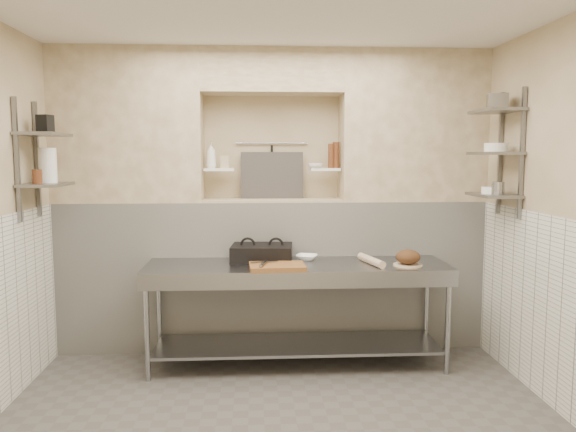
{
  "coord_description": "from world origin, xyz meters",
  "views": [
    {
      "loc": [
        -0.17,
        -3.55,
        1.84
      ],
      "look_at": [
        0.1,
        0.9,
        1.35
      ],
      "focal_mm": 35.0,
      "sensor_mm": 36.0,
      "label": 1
    }
  ],
  "objects": [
    {
      "name": "wall_back",
      "position": [
        0.0,
        2.0,
        1.4
      ],
      "size": [
        4.0,
        0.1,
        2.8
      ],
      "primitive_type": "cube",
      "color": "beige",
      "rests_on": "ground"
    },
    {
      "name": "wall_front",
      "position": [
        0.0,
        -2.0,
        1.4
      ],
      "size": [
        4.0,
        0.1,
        2.8
      ],
      "primitive_type": "cube",
      "color": "beige",
      "rests_on": "ground"
    },
    {
      "name": "backwall_lower",
      "position": [
        0.0,
        1.75,
        0.7
      ],
      "size": [
        4.0,
        0.4,
        1.4
      ],
      "primitive_type": "cube",
      "color": "white",
      "rests_on": "floor"
    },
    {
      "name": "alcove_sill",
      "position": [
        0.0,
        1.75,
        1.41
      ],
      "size": [
        1.3,
        0.4,
        0.02
      ],
      "primitive_type": "cube",
      "color": "beige",
      "rests_on": "backwall_lower"
    },
    {
      "name": "backwall_pillar_left",
      "position": [
        -1.33,
        1.75,
        2.1
      ],
      "size": [
        1.35,
        0.4,
        1.4
      ],
      "primitive_type": "cube",
      "color": "beige",
      "rests_on": "backwall_lower"
    },
    {
      "name": "backwall_pillar_right",
      "position": [
        1.33,
        1.75,
        2.1
      ],
      "size": [
        1.35,
        0.4,
        1.4
      ],
      "primitive_type": "cube",
      "color": "beige",
      "rests_on": "backwall_lower"
    },
    {
      "name": "backwall_header",
      "position": [
        0.0,
        1.75,
        2.6
      ],
      "size": [
        1.3,
        0.4,
        0.4
      ],
      "primitive_type": "cube",
      "color": "beige",
      "rests_on": "backwall_lower"
    },
    {
      "name": "wainscot_right",
      "position": [
        1.99,
        0.0,
        0.7
      ],
      "size": [
        0.02,
        3.9,
        1.4
      ],
      "primitive_type": "cube",
      "color": "white",
      "rests_on": "floor"
    },
    {
      "name": "alcove_shelf_left",
      "position": [
        -0.5,
        1.75,
        1.7
      ],
      "size": [
        0.28,
        0.16,
        0.02
      ],
      "primitive_type": "cube",
      "color": "white",
      "rests_on": "backwall_lower"
    },
    {
      "name": "alcove_shelf_right",
      "position": [
        0.5,
        1.75,
        1.7
      ],
      "size": [
        0.28,
        0.16,
        0.02
      ],
      "primitive_type": "cube",
      "color": "white",
      "rests_on": "backwall_lower"
    },
    {
      "name": "utensil_rail",
      "position": [
        0.0,
        1.92,
        1.95
      ],
      "size": [
        0.7,
        0.02,
        0.02
      ],
      "primitive_type": "cylinder",
      "rotation": [
        0.0,
        1.57,
        0.0
      ],
      "color": "gray",
      "rests_on": "wall_back"
    },
    {
      "name": "hanging_steel",
      "position": [
        0.0,
        1.9,
        1.78
      ],
      "size": [
        0.02,
        0.02,
        0.3
      ],
      "primitive_type": "cylinder",
      "color": "black",
      "rests_on": "utensil_rail"
    },
    {
      "name": "splash_panel",
      "position": [
        0.0,
        1.85,
        1.64
      ],
      "size": [
        0.6,
        0.08,
        0.45
      ],
      "primitive_type": "cube",
      "rotation": [
        -0.14,
        0.0,
        0.0
      ],
      "color": "#383330",
      "rests_on": "alcove_sill"
    },
    {
      "name": "shelf_rail_left_a",
      "position": [
        -1.98,
        1.25,
        1.8
      ],
      "size": [
        0.03,
        0.03,
        0.95
      ],
      "primitive_type": "cube",
      "color": "slate",
      "rests_on": "wall_left"
    },
    {
      "name": "shelf_rail_left_b",
      "position": [
        -1.98,
        0.85,
        1.8
      ],
      "size": [
        0.03,
        0.03,
        0.95
      ],
      "primitive_type": "cube",
      "color": "slate",
      "rests_on": "wall_left"
    },
    {
      "name": "wall_shelf_left_lower",
      "position": [
        -1.84,
        1.05,
        1.6
      ],
      "size": [
        0.3,
        0.5,
        0.02
      ],
      "primitive_type": "cube",
      "color": "slate",
      "rests_on": "wall_left"
    },
    {
      "name": "wall_shelf_left_upper",
      "position": [
        -1.84,
        1.05,
        2.0
      ],
      "size": [
        0.3,
        0.5,
        0.03
      ],
      "primitive_type": "cube",
      "color": "slate",
      "rests_on": "wall_left"
    },
    {
      "name": "shelf_rail_right_a",
      "position": [
        1.98,
        1.25,
        1.85
      ],
      "size": [
        0.03,
        0.03,
        1.05
      ],
      "primitive_type": "cube",
      "color": "slate",
      "rests_on": "wall_right"
    },
    {
      "name": "shelf_rail_right_b",
      "position": [
        1.98,
        0.85,
        1.85
      ],
      "size": [
        0.03,
        0.03,
        1.05
      ],
      "primitive_type": "cube",
      "color": "slate",
      "rests_on": "wall_right"
    },
    {
      "name": "wall_shelf_right_lower",
      "position": [
        1.84,
        1.05,
        1.5
      ],
      "size": [
        0.3,
        0.5,
        0.02
      ],
      "primitive_type": "cube",
      "color": "slate",
      "rests_on": "wall_right"
    },
    {
      "name": "wall_shelf_right_mid",
      "position": [
        1.84,
        1.05,
        1.85
      ],
      "size": [
        0.3,
        0.5,
        0.02
      ],
      "primitive_type": "cube",
      "color": "slate",
      "rests_on": "wall_right"
    },
    {
      "name": "wall_shelf_right_upper",
      "position": [
        1.84,
        1.05,
        2.2
      ],
      "size": [
        0.3,
        0.5,
        0.03
      ],
      "primitive_type": "cube",
      "color": "slate",
      "rests_on": "wall_right"
    },
    {
      "name": "prep_table",
      "position": [
        0.19,
        1.18,
        0.64
      ],
      "size": [
        2.6,
        0.7,
        0.9
      ],
      "color": "gray",
      "rests_on": "floor"
    },
    {
      "name": "panini_press",
      "position": [
        -0.11,
        1.35,
        0.97
      ],
      "size": [
        0.56,
        0.43,
        0.14
      ],
      "rotation": [
        0.0,
        0.0,
        -0.08
      ],
      "color": "black",
      "rests_on": "prep_table"
    },
    {
      "name": "cutting_board",
      "position": [
        0.01,
        0.99,
        0.92
      ],
      "size": [
        0.47,
        0.34,
        0.04
      ],
      "primitive_type": "cube",
      "rotation": [
        0.0,
        0.0,
        0.05
      ],
      "color": "brown",
      "rests_on": "prep_table"
    },
    {
      "name": "knife_blade",
      "position": [
        -0.09,
        1.07,
        0.95
      ],
      "size": [
        0.23,
        0.09,
        0.01
      ],
      "primitive_type": "cube",
      "rotation": [
        0.0,
        0.0,
        0.26
      ],
      "color": "gray",
      "rests_on": "cutting_board"
    },
    {
      "name": "tongs",
      "position": [
        -0.1,
        0.97,
        0.96
      ],
      "size": [
        0.08,
        0.25,
        0.02
      ],
      "primitive_type": "cylinder",
      "rotation": [
        1.57,
        0.0,
        -0.23
      ],
      "color": "gray",
      "rests_on": "cutting_board"
    },
    {
      "name": "mixing_bowl",
      "position": [
        0.29,
        1.38,
        0.92
      ],
      "size": [
        0.24,
        0.24,
        0.05
      ],
      "primitive_type": "imported",
      "rotation": [
        0.0,
        0.0,
        -0.3
      ],
      "color": "white",
      "rests_on": "prep_table"
    },
    {
      "name": "rolling_pin",
      "position": [
        0.83,
        1.15,
        0.93
      ],
      "size": [
        0.17,
        0.44,
        0.07
      ],
      "primitive_type": "cylinder",
      "rotation": [
        1.57,
        0.0,
        0.24
      ],
      "color": "beige",
      "rests_on": "prep_table"
    },
    {
      "name": "bread_board",
      "position": [
        1.13,
        1.06,
        0.91
      ],
      "size": [
        0.25,
        0.25,
        0.01
      ],
      "primitive_type": "cylinder",
      "color": "beige",
      "rests_on": "prep_table"
    },
    {
      "name": "bread_loaf",
      "position": [
        1.13,
        1.06,
        0.98
      ],
      "size": [
        0.21,
        0.21,
        0.12
      ],
      "primitive_type": "ellipsoid",
      "color": "#4C2D19",
      "rests_on": "bread_board"
    },
    {
      "name": "bottle_soap",
      "position": [
        -0.57,
        1.74,
        1.83
      ],
      "size": [
        0.1,
        0.1,
        0.24
      ],
      "primitive_type": "imported",
      "rotation": [
        0.0,
        0.0,
        -0.11
      ],
      "color": "white",
      "rests_on": "alcove_shelf_left"
    },
    {
      "name": "jar_alcove",
      "position": [
        -0.45,
        1.74,
        1.77
      ],
      "size": [
        0.08,
        0.08,
        0.12
      ],
      "primitive_type": "cube",
      "color": "beige",
      "rests_on": "alcove_shelf_left"
    },
    {
      "name": "bowl_alcove",
      "position": [
        0.4,
        1.72,
        1.73
      ],
      "size": [
        0.17,
        0.17,
        0.04
      ],
      "primitive_type": "imported",
      "rotation": [
        0.0,
        0.0,
        -0.21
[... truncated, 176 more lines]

